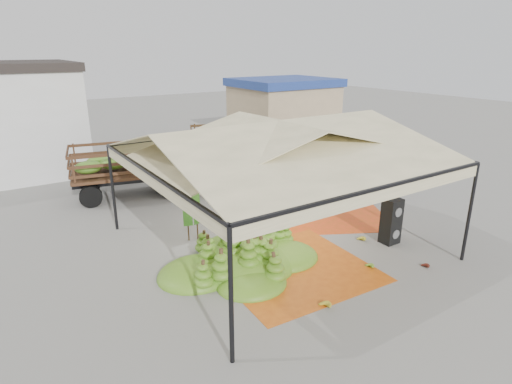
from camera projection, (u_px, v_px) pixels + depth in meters
ground at (276, 243)px, 13.95m from camera, size 90.00×90.00×0.00m
canopy_tent at (278, 144)px, 12.88m from camera, size 8.10×8.10×4.00m
building_tan at (284, 109)px, 28.76m from camera, size 6.30×5.30×4.10m
tarp_left at (293, 269)px, 12.33m from camera, size 4.40×4.21×0.01m
tarp_right at (329, 212)px, 16.59m from camera, size 5.45×5.54×0.01m
banana_heap at (245, 250)px, 12.29m from camera, size 5.72×4.99×1.08m
hand_yellow_a at (360, 239)px, 14.03m from camera, size 0.47×0.39×0.21m
hand_yellow_b at (324, 305)px, 10.42m from camera, size 0.53×0.46×0.22m
hand_red_a at (393, 232)px, 14.51m from camera, size 0.59×0.55×0.21m
hand_red_b at (424, 265)px, 12.35m from camera, size 0.43×0.37×0.17m
hand_green at (368, 266)px, 12.32m from camera, size 0.43×0.37×0.19m
hanging_bunches at (336, 169)px, 12.70m from camera, size 3.24×0.24×0.20m
speaker_stack at (391, 221)px, 13.76m from camera, size 0.55×0.48×1.51m
banana_leaves at (195, 243)px, 13.94m from camera, size 0.96×1.36×3.70m
vendor at (273, 184)px, 17.14m from camera, size 0.66×0.48×1.68m
truck_left at (158, 161)px, 18.47m from camera, size 6.84×3.58×2.24m
truck_right at (264, 142)px, 21.94m from camera, size 7.13×4.81×2.32m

